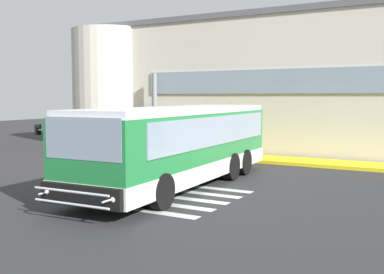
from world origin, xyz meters
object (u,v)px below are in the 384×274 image
Objects in this scene: safety_bollard_yellow at (226,152)px; passenger_by_doorway at (169,135)px; passenger_near_column at (161,133)px; entry_support_column at (155,111)px; bus_main_foreground at (179,147)px.

passenger_by_doorway is at bearing 168.74° from safety_bollard_yellow.
passenger_by_doorway is (0.86, -0.53, -0.03)m from passenger_near_column.
entry_support_column reaches higher than passenger_by_doorway.
bus_main_foreground is at bearing -53.08° from passenger_near_column.
entry_support_column is 0.39× the size of bus_main_foreground.
entry_support_column reaches higher than bus_main_foreground.
bus_main_foreground is at bearing -55.63° from passenger_by_doorway.
passenger_by_doorway is at bearing -31.45° from passenger_near_column.
bus_main_foreground reaches higher than passenger_near_column.
passenger_near_column is 1.01m from passenger_by_doorway.
passenger_by_doorway reaches higher than safety_bollard_yellow.
entry_support_column is 4.65× the size of safety_bollard_yellow.
safety_bollard_yellow is at bearing -15.59° from passenger_near_column.
bus_main_foreground is 6.34m from safety_bollard_yellow.
safety_bollard_yellow is at bearing 100.37° from bus_main_foreground.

